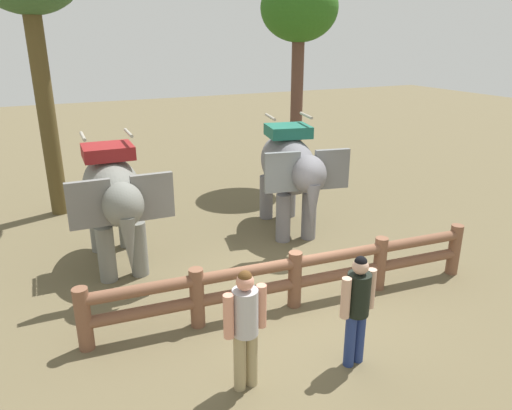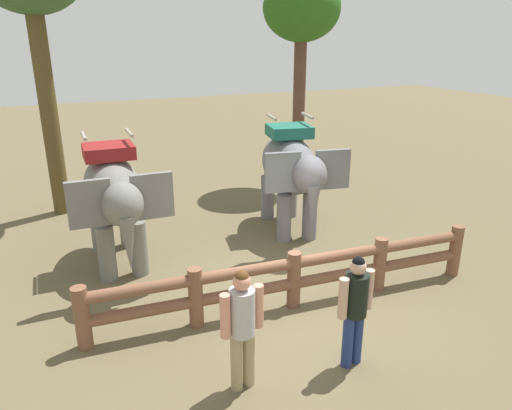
% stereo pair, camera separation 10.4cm
% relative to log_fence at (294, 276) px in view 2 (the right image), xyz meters
% --- Properties ---
extents(ground_plane, '(60.00, 60.00, 0.00)m').
position_rel_log_fence_xyz_m(ground_plane, '(0.00, 0.25, -0.61)').
color(ground_plane, brown).
extents(log_fence, '(7.30, 0.77, 1.05)m').
position_rel_log_fence_xyz_m(log_fence, '(0.00, 0.00, 0.00)').
color(log_fence, brown).
rests_on(log_fence, ground).
extents(elephant_near_left, '(1.85, 3.24, 2.79)m').
position_rel_log_fence_xyz_m(elephant_near_left, '(-2.54, 2.93, 0.96)').
color(elephant_near_left, slate).
rests_on(elephant_near_left, ground).
extents(elephant_center, '(2.04, 3.38, 2.84)m').
position_rel_log_fence_xyz_m(elephant_center, '(1.60, 3.13, 0.99)').
color(elephant_center, slate).
rests_on(elephant_center, ground).
extents(tourist_woman_in_black, '(0.63, 0.38, 1.79)m').
position_rel_log_fence_xyz_m(tourist_woman_in_black, '(-1.64, -1.55, 0.43)').
color(tourist_woman_in_black, tan).
rests_on(tourist_woman_in_black, ground).
extents(tourist_man_in_blue, '(0.61, 0.38, 1.75)m').
position_rel_log_fence_xyz_m(tourist_man_in_blue, '(0.01, -1.77, 0.40)').
color(tourist_man_in_blue, navy).
rests_on(tourist_man_in_blue, ground).
extents(tree_far_left, '(2.29, 2.29, 6.32)m').
position_rel_log_fence_xyz_m(tree_far_left, '(3.78, 6.71, 4.56)').
color(tree_far_left, brown).
rests_on(tree_far_left, ground).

